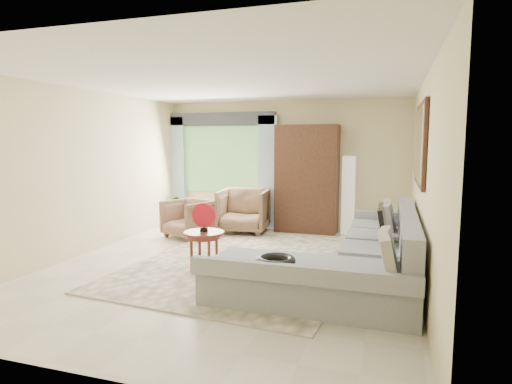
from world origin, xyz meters
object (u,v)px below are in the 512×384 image
(potted_plant, at_px, (174,208))
(armoire, at_px, (307,179))
(tv_screen, at_px, (383,224))
(floor_lamp, at_px, (348,195))
(armchair_right, at_px, (244,211))
(coffee_table, at_px, (204,250))
(armchair_left, at_px, (188,218))
(sectional_sofa, at_px, (359,262))

(potted_plant, height_order, armoire, armoire)
(tv_screen, xyz_separation_m, floor_lamp, (-0.70, 2.65, 0.03))
(armchair_right, bearing_deg, coffee_table, -89.28)
(armoire, bearing_deg, floor_lamp, 4.29)
(tv_screen, bearing_deg, coffee_table, -169.93)
(tv_screen, distance_m, coffee_table, 2.42)
(armchair_left, height_order, armoire, armoire)
(armoire, relative_size, floor_lamp, 1.40)
(armoire, distance_m, floor_lamp, 0.86)
(armchair_right, relative_size, armoire, 0.45)
(tv_screen, xyz_separation_m, armchair_right, (-2.65, 2.11, -0.29))
(armchair_left, relative_size, floor_lamp, 0.51)
(armoire, bearing_deg, armchair_right, -157.19)
(tv_screen, relative_size, potted_plant, 1.23)
(potted_plant, bearing_deg, tv_screen, -30.73)
(sectional_sofa, xyz_separation_m, armchair_left, (-3.25, 1.72, 0.07))
(armchair_left, bearing_deg, armoire, 52.16)
(sectional_sofa, relative_size, tv_screen, 4.68)
(tv_screen, bearing_deg, sectional_sofa, -131.40)
(coffee_table, height_order, armoire, armoire)
(armchair_left, xyz_separation_m, armchair_right, (0.86, 0.69, 0.08))
(sectional_sofa, relative_size, armchair_left, 4.48)
(coffee_table, relative_size, armchair_left, 0.72)
(sectional_sofa, height_order, tv_screen, tv_screen)
(tv_screen, relative_size, armchair_left, 0.96)
(floor_lamp, bearing_deg, potted_plant, 179.77)
(sectional_sofa, height_order, floor_lamp, floor_lamp)
(tv_screen, distance_m, armoire, 3.02)
(sectional_sofa, distance_m, potted_plant, 5.16)
(potted_plant, bearing_deg, armchair_right, -16.98)
(armchair_right, bearing_deg, potted_plant, 156.77)
(tv_screen, xyz_separation_m, coffee_table, (-2.35, -0.42, -0.43))
(coffee_table, bearing_deg, armoire, 74.31)
(potted_plant, height_order, floor_lamp, floor_lamp)
(sectional_sofa, bearing_deg, coffee_table, -176.87)
(floor_lamp, bearing_deg, armchair_left, -156.23)
(tv_screen, distance_m, armchair_left, 3.81)
(tv_screen, bearing_deg, potted_plant, 149.27)
(armchair_right, distance_m, armoire, 1.40)
(coffee_table, xyz_separation_m, armoire, (0.85, 3.01, 0.76))
(coffee_table, bearing_deg, potted_plant, 124.79)
(tv_screen, height_order, floor_lamp, floor_lamp)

